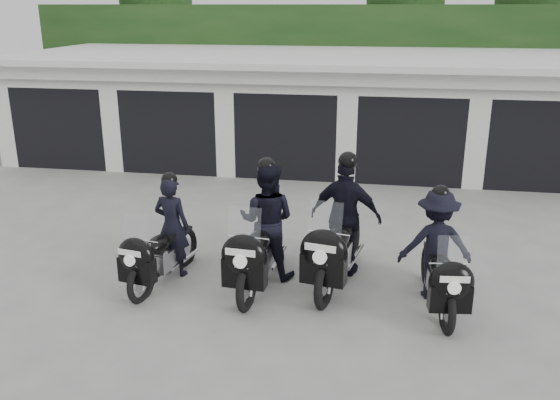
% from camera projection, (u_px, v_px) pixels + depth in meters
% --- Properties ---
extents(ground, '(80.00, 80.00, 0.00)m').
position_uv_depth(ground, '(233.00, 267.00, 10.19)').
color(ground, '#969690').
rests_on(ground, ground).
extents(garage_block, '(16.40, 6.80, 2.96)m').
position_uv_depth(garage_block, '(299.00, 108.00, 17.28)').
color(garage_block, white).
rests_on(garage_block, ground).
extents(background_vegetation, '(20.00, 3.90, 5.80)m').
position_uv_depth(background_vegetation, '(329.00, 49.00, 21.34)').
color(background_vegetation, '#153412').
rests_on(background_vegetation, ground).
extents(police_bike_a, '(0.86, 2.07, 1.82)m').
position_uv_depth(police_bike_a, '(163.00, 239.00, 9.48)').
color(police_bike_a, black).
rests_on(police_bike_a, ground).
extents(police_bike_b, '(0.99, 2.39, 2.08)m').
position_uv_depth(police_bike_b, '(263.00, 230.00, 9.43)').
color(police_bike_b, black).
rests_on(police_bike_b, ground).
extents(police_bike_c, '(1.28, 2.46, 2.16)m').
position_uv_depth(police_bike_c, '(342.00, 226.00, 9.50)').
color(police_bike_c, black).
rests_on(police_bike_c, ground).
extents(police_bike_d, '(1.17, 2.12, 1.85)m').
position_uv_depth(police_bike_d, '(438.00, 253.00, 8.78)').
color(police_bike_d, black).
rests_on(police_bike_d, ground).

